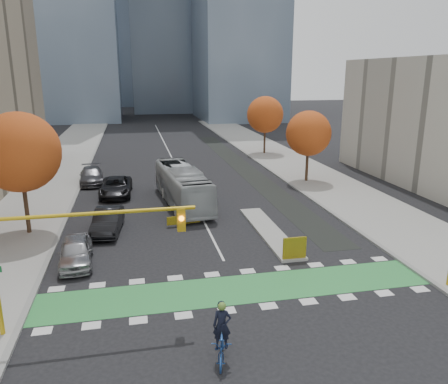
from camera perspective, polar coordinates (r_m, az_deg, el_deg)
name	(u,v)px	position (r m, az deg, el deg)	size (l,w,h in m)	color
ground	(246,304)	(21.32, 2.85, -14.41)	(300.00, 300.00, 0.00)	black
sidewalk_west	(31,202)	(40.26, -23.89, -1.15)	(7.00, 120.00, 0.15)	gray
sidewalk_east	(329,185)	(43.37, 13.50, 0.87)	(7.00, 120.00, 0.15)	gray
curb_west	(74,199)	(39.65, -18.95, -0.89)	(0.30, 120.00, 0.16)	gray
curb_east	(294,187)	(42.01, 9.17, 0.64)	(0.30, 120.00, 0.16)	gray
bike_crossing	(238,289)	(22.59, 1.86, -12.56)	(20.00, 3.00, 0.01)	#2D8B3F
centre_line	(170,155)	(59.04, -7.03, 4.88)	(0.15, 70.00, 0.01)	silver
bike_lane_paint	(243,167)	(50.56, 2.49, 3.23)	(2.50, 50.00, 0.01)	black
median_island	(269,231)	(30.17, 5.90, -5.11)	(1.60, 10.00, 0.16)	gray
hazard_board	(295,248)	(25.70, 9.20, -7.23)	(1.40, 0.12, 1.30)	yellow
tree_west	(20,152)	(31.14, -25.15, 4.71)	(5.20, 5.20, 8.22)	#332114
tree_east_near	(309,133)	(43.66, 10.98, 7.52)	(4.40, 4.40, 7.08)	#332114
tree_east_far	(265,115)	(58.75, 5.40, 10.03)	(4.80, 4.80, 7.65)	#332114
traffic_signal_west	(59,241)	(18.82, -20.74, -6.02)	(8.53, 0.56, 5.20)	#BF9914
cyclist	(222,341)	(17.34, -0.26, -18.90)	(1.21, 2.22, 2.44)	navy
bus	(182,186)	(36.15, -5.44, 0.82)	(2.63, 11.23, 3.13)	#AAAFB2
parked_car_a	(76,252)	(26.37, -18.80, -7.38)	(1.80, 4.47, 1.52)	#95959A
parked_car_b	(108,221)	(30.87, -14.95, -3.67)	(1.70, 4.87, 1.60)	black
parked_car_c	(91,176)	(44.94, -16.94, 2.05)	(2.19, 5.39, 1.56)	#4A494E
parked_car_d	(116,187)	(39.91, -13.93, 0.67)	(2.63, 5.71, 1.59)	black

